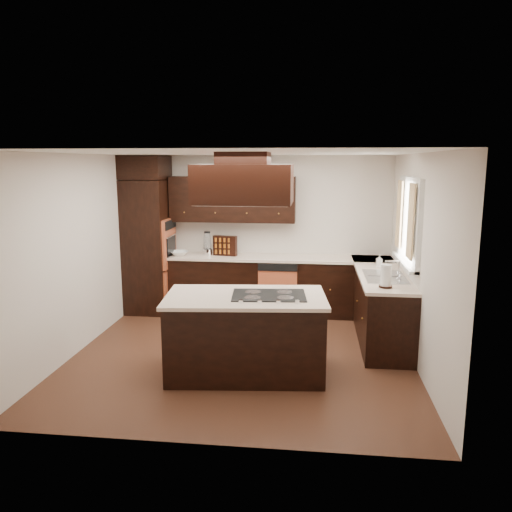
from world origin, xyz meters
name	(u,v)px	position (x,y,z in m)	size (l,w,h in m)	color
floor	(243,354)	(0.00, 0.00, -0.01)	(4.20, 4.20, 0.02)	brown
ceiling	(242,152)	(0.00, 0.00, 2.51)	(4.20, 4.20, 0.02)	white
wall_back	(261,233)	(0.00, 2.11, 1.25)	(4.20, 0.02, 2.50)	beige
wall_front	(205,305)	(0.00, -2.11, 1.25)	(4.20, 0.02, 2.50)	beige
wall_left	(79,253)	(-2.11, 0.00, 1.25)	(0.02, 4.20, 2.50)	beige
wall_right	(419,261)	(2.11, 0.00, 1.25)	(0.02, 4.20, 2.50)	beige
oven_column	(148,246)	(-1.78, 1.71, 1.06)	(0.65, 0.75, 2.12)	black
wall_oven_face	(169,243)	(-1.43, 1.71, 1.12)	(0.05, 0.62, 0.78)	#D55F37
base_cabinets_back	(261,285)	(0.03, 1.80, 0.44)	(2.93, 0.60, 0.88)	black
base_cabinets_right	(380,305)	(1.80, 0.90, 0.44)	(0.60, 2.40, 0.88)	black
countertop_back	(261,258)	(0.03, 1.79, 0.90)	(2.93, 0.63, 0.04)	beige
countertop_right	(380,272)	(1.79, 0.90, 0.90)	(0.63, 2.40, 0.04)	beige
upper_cabinets	(233,199)	(-0.43, 1.93, 1.81)	(2.00, 0.34, 0.72)	black
dishwasher_front	(277,293)	(0.33, 1.50, 0.40)	(0.60, 0.05, 0.72)	#D55F37
window_frame	(409,221)	(2.07, 0.55, 1.65)	(0.06, 1.32, 1.12)	silver
window_pane	(411,222)	(2.10, 0.55, 1.65)	(0.00, 1.20, 1.00)	white
curtain_left	(411,221)	(2.01, 0.13, 1.70)	(0.02, 0.34, 0.90)	#FDEEC0
curtain_right	(399,214)	(2.01, 0.97, 1.70)	(0.02, 0.34, 0.90)	#FDEEC0
sink_rim	(385,277)	(1.80, 0.55, 0.92)	(0.52, 0.84, 0.01)	silver
island	(246,336)	(0.12, -0.58, 0.44)	(1.73, 0.94, 0.88)	black
island_top	(246,297)	(0.12, -0.58, 0.90)	(1.79, 1.01, 0.04)	beige
cooktop	(269,295)	(0.38, -0.55, 0.93)	(0.82, 0.55, 0.01)	black
range_hood	(244,184)	(0.10, -0.55, 2.16)	(1.05, 0.72, 0.42)	black
hood_duct	(244,158)	(0.10, -0.55, 2.44)	(0.55, 0.50, 0.13)	black
blender_base	(207,252)	(-0.83, 1.80, 0.97)	(0.15, 0.15, 0.10)	silver
blender_pitcher	(207,241)	(-0.83, 1.80, 1.15)	(0.13, 0.13, 0.26)	silver
spice_rack	(225,246)	(-0.54, 1.79, 1.08)	(0.38, 0.10, 0.32)	black
mixing_bowl	(179,253)	(-1.27, 1.72, 0.95)	(0.28, 0.28, 0.07)	silver
soap_bottle	(379,261)	(1.81, 1.20, 1.01)	(0.08, 0.08, 0.18)	silver
paper_towel	(386,276)	(1.73, -0.03, 1.06)	(0.13, 0.13, 0.28)	silver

